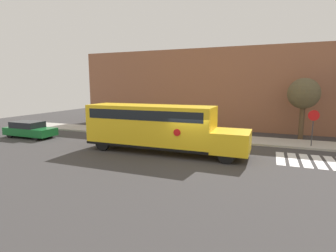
{
  "coord_description": "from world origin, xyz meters",
  "views": [
    {
      "loc": [
        4.44,
        -15.25,
        4.48
      ],
      "look_at": [
        -2.0,
        1.19,
        1.73
      ],
      "focal_mm": 28.0,
      "sensor_mm": 36.0,
      "label": 1
    }
  ],
  "objects_px": {
    "parked_car": "(29,129)",
    "school_bus": "(157,126)",
    "stop_sign": "(313,123)",
    "tree_far_sidewalk": "(304,94)"
  },
  "relations": [
    {
      "from": "parked_car",
      "to": "school_bus",
      "type": "bearing_deg",
      "value": -2.43
    },
    {
      "from": "school_bus",
      "to": "stop_sign",
      "type": "bearing_deg",
      "value": 26.82
    },
    {
      "from": "stop_sign",
      "to": "parked_car",
      "type": "bearing_deg",
      "value": -168.54
    },
    {
      "from": "parked_car",
      "to": "tree_far_sidewalk",
      "type": "bearing_deg",
      "value": 19.11
    },
    {
      "from": "school_bus",
      "to": "tree_far_sidewalk",
      "type": "height_order",
      "value": "tree_far_sidewalk"
    },
    {
      "from": "school_bus",
      "to": "parked_car",
      "type": "bearing_deg",
      "value": 177.57
    },
    {
      "from": "tree_far_sidewalk",
      "to": "stop_sign",
      "type": "bearing_deg",
      "value": -82.02
    },
    {
      "from": "school_bus",
      "to": "parked_car",
      "type": "distance_m",
      "value": 12.38
    },
    {
      "from": "school_bus",
      "to": "stop_sign",
      "type": "relative_size",
      "value": 3.97
    },
    {
      "from": "school_bus",
      "to": "tree_far_sidewalk",
      "type": "xyz_separation_m",
      "value": [
        9.54,
        8.09,
        1.97
      ]
    }
  ]
}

